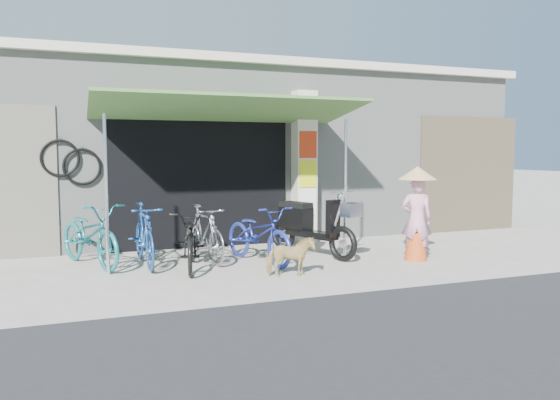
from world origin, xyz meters
name	(u,v)px	position (x,y,z in m)	size (l,w,h in m)	color
ground	(315,269)	(0.00, 0.00, 0.00)	(80.00, 80.00, 0.00)	#AFA99E
road_strip	(556,386)	(0.00, -4.50, 0.01)	(80.00, 6.00, 0.01)	#2E2E30
bicycle_shop	(227,151)	(0.00, 5.09, 1.83)	(12.30, 5.30, 3.66)	#969A93
shop_pillar	(304,168)	(0.85, 2.45, 1.50)	(0.42, 0.44, 3.00)	beige
awning	(229,111)	(-0.90, 1.63, 2.51)	(4.60, 1.88, 2.72)	#426D31
neighbour_right	(468,174)	(5.00, 2.59, 1.30)	(2.60, 0.06, 2.60)	brown
bike_teal	(90,234)	(-3.22, 1.49, 0.51)	(0.67, 1.93, 1.01)	#1A7178
bike_blue	(144,235)	(-2.42, 1.19, 0.50)	(0.47, 1.66, 1.00)	navy
bike_black	(191,239)	(-1.77, 0.73, 0.46)	(0.61, 1.76, 0.92)	black
bike_silver	(204,233)	(-1.46, 1.24, 0.47)	(0.44, 1.56, 0.94)	#9C9DA1
bike_navy	(259,234)	(-0.64, 0.81, 0.47)	(0.63, 1.80, 0.94)	#21339B
street_dog	(290,257)	(-0.54, -0.31, 0.29)	(0.32, 0.69, 0.59)	tan
moped	(309,225)	(0.40, 1.13, 0.53)	(0.95, 1.96, 1.16)	black
nun	(417,213)	(1.88, 0.07, 0.79)	(0.64, 0.64, 1.57)	#CF8BA4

